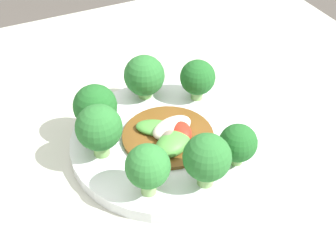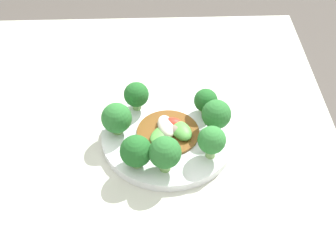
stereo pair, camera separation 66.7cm
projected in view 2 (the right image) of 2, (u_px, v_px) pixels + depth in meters
The scene contains 10 objects.
table at pixel (150, 252), 1.17m from camera, with size 0.95×0.77×0.75m.
plate at pixel (168, 136), 0.92m from camera, with size 0.26×0.26×0.02m.
broccoli_north at pixel (117, 118), 0.89m from camera, with size 0.06×0.06×0.07m.
broccoli_northeast at pixel (136, 95), 0.94m from camera, with size 0.05×0.05×0.06m.
broccoli_south at pixel (216, 115), 0.89m from camera, with size 0.06×0.06×0.07m.
broccoli_west at pixel (165, 153), 0.82m from camera, with size 0.06×0.06×0.07m.
broccoli_southeast at pixel (206, 101), 0.93m from camera, with size 0.05×0.05×0.06m.
broccoli_northwest at pixel (136, 151), 0.83m from camera, with size 0.06×0.06×0.07m.
broccoli_southwest at pixel (212, 141), 0.84m from camera, with size 0.05×0.05×0.07m.
stirfry_center at pixel (171, 130), 0.91m from camera, with size 0.12×0.12×0.02m.
Camera 2 is at (-0.61, -0.02, 1.42)m, focal length 50.00 mm.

